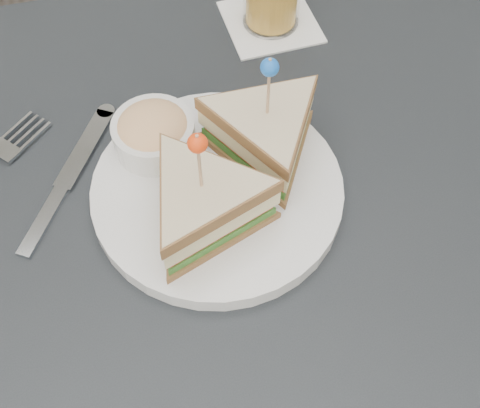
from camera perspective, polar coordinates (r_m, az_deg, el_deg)
name	(u,v)px	position (r m, az deg, el deg)	size (l,w,h in m)	color
table	(233,280)	(0.63, -0.67, -7.19)	(0.80, 0.80, 0.75)	black
plate_meal	(223,169)	(0.56, -1.61, 3.30)	(0.29, 0.28, 0.14)	white
cutlery_knife	(66,182)	(0.62, -16.20, 2.06)	(0.12, 0.18, 0.01)	#B8BEC4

